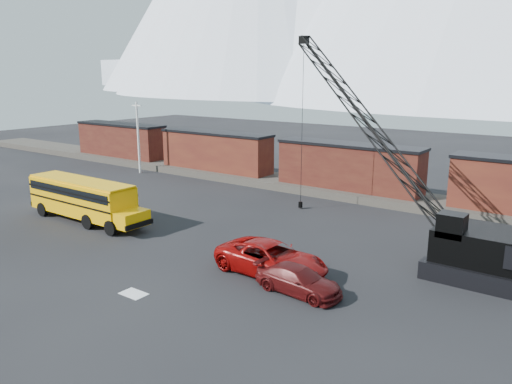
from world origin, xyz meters
TOP-DOWN VIEW (x-y plane):
  - ground at (0.00, 0.00)m, footprint 160.00×160.00m
  - gravel_berm at (0.00, 22.00)m, footprint 120.00×5.00m
  - boxcar_west_far at (-32.00, 22.00)m, footprint 13.70×3.10m
  - boxcar_west_near at (-16.00, 22.00)m, footprint 13.70×3.10m
  - boxcar_mid at (0.00, 22.00)m, footprint 13.70×3.10m
  - utility_pole at (-24.00, 18.00)m, footprint 1.40×0.24m
  - snow_patch at (0.50, -4.00)m, footprint 1.40×0.90m
  - school_bus at (-12.64, 2.61)m, footprint 11.65×2.65m
  - red_pickup at (4.77, 2.31)m, footprint 6.81×3.46m
  - maroon_suv at (7.28, 1.11)m, footprint 4.89×2.22m
  - crawler_crane at (5.88, 12.03)m, footprint 18.79×9.29m

SIDE VIEW (x-z plane):
  - ground at x=0.00m, z-range 0.00..0.00m
  - snow_patch at x=0.50m, z-range 0.00..0.02m
  - gravel_berm at x=0.00m, z-range 0.00..0.70m
  - maroon_suv at x=7.28m, z-range 0.00..1.39m
  - red_pickup at x=4.77m, z-range 0.00..1.84m
  - school_bus at x=-12.64m, z-range 0.20..3.39m
  - boxcar_west_far at x=-32.00m, z-range 0.68..4.85m
  - boxcar_west_near at x=-16.00m, z-range 0.68..4.85m
  - boxcar_mid at x=0.00m, z-range 0.68..4.85m
  - utility_pole at x=-24.00m, z-range 0.15..8.15m
  - crawler_crane at x=5.88m, z-range 0.81..14.91m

